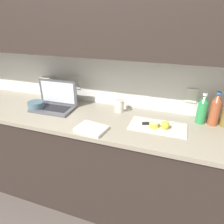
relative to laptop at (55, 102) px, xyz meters
name	(u,v)px	position (x,y,z in m)	size (l,w,h in m)	color
ground_plane	(97,196)	(0.41, -0.06, -0.99)	(12.00, 12.00, 0.00)	#564C47
wall_back	(102,36)	(0.41, 0.17, 0.57)	(5.20, 0.38, 2.60)	white
counter_unit	(93,159)	(0.38, -0.06, -0.51)	(2.59, 0.61, 0.93)	#332823
laptop	(55,102)	(0.00, 0.00, 0.00)	(0.38, 0.25, 0.25)	#515156
cutting_board	(158,127)	(0.94, -0.05, -0.06)	(0.43, 0.23, 0.01)	silver
knife	(154,123)	(0.91, -0.03, -0.04)	(0.28, 0.14, 0.02)	silver
lemon_half_cut	(154,125)	(0.91, -0.08, -0.03)	(0.07, 0.07, 0.04)	yellow
lemon_whole_beside	(165,125)	(1.00, -0.07, -0.02)	(0.06, 0.06, 0.06)	yellow
bottle_green_soda	(202,110)	(1.25, 0.13, 0.05)	(0.07, 0.07, 0.25)	#2D934C
bottle_oil_tall	(215,110)	(1.34, 0.13, 0.06)	(0.08, 0.08, 0.27)	#A34C2D
measuring_cup	(120,106)	(0.58, 0.12, -0.01)	(0.10, 0.08, 0.11)	silver
bowl_white	(36,105)	(-0.15, -0.08, -0.02)	(0.14, 0.14, 0.07)	slate
paper_towel_roll	(47,89)	(-0.20, 0.16, 0.05)	(0.13, 0.13, 0.23)	white
dish_towel	(91,129)	(0.48, -0.26, -0.05)	(0.22, 0.16, 0.02)	silver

